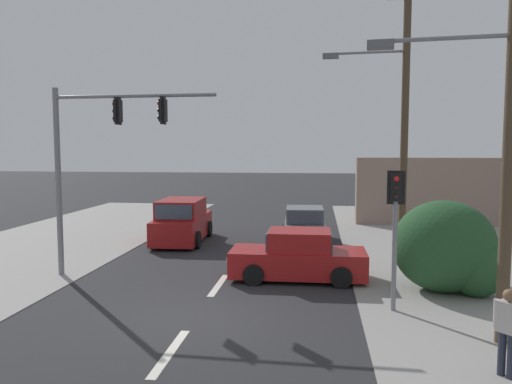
{
  "coord_description": "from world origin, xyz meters",
  "views": [
    {
      "loc": [
        2.92,
        -11.44,
        4.12
      ],
      "look_at": [
        1.01,
        4.0,
        2.74
      ],
      "focal_mm": 35.0,
      "sensor_mm": 36.0,
      "label": 1
    }
  ],
  "objects_px": {
    "suv_kerbside_parked": "(182,222)",
    "pedestrian_at_kerb": "(508,328)",
    "traffic_signal_mast": "(95,147)",
    "pedestal_signal_right_kerb": "(395,216)",
    "utility_pole_foreground_right": "(503,115)",
    "sedan_receding_far": "(305,227)",
    "sedan_oncoming_mid": "(298,257)",
    "utility_pole_midground_right": "(401,107)"
  },
  "relations": [
    {
      "from": "utility_pole_foreground_right",
      "to": "utility_pole_midground_right",
      "type": "distance_m",
      "value": 7.42
    },
    {
      "from": "pedestal_signal_right_kerb",
      "to": "pedestrian_at_kerb",
      "type": "height_order",
      "value": "pedestal_signal_right_kerb"
    },
    {
      "from": "utility_pole_midground_right",
      "to": "suv_kerbside_parked",
      "type": "bearing_deg",
      "value": 161.46
    },
    {
      "from": "suv_kerbside_parked",
      "to": "pedestrian_at_kerb",
      "type": "bearing_deg",
      "value": -52.24
    },
    {
      "from": "suv_kerbside_parked",
      "to": "pedestrian_at_kerb",
      "type": "distance_m",
      "value": 15.1
    },
    {
      "from": "sedan_receding_far",
      "to": "pedestal_signal_right_kerb",
      "type": "bearing_deg",
      "value": -74.29
    },
    {
      "from": "sedan_oncoming_mid",
      "to": "suv_kerbside_parked",
      "type": "xyz_separation_m",
      "value": [
        -5.28,
        5.64,
        0.18
      ]
    },
    {
      "from": "pedestal_signal_right_kerb",
      "to": "sedan_oncoming_mid",
      "type": "distance_m",
      "value": 4.11
    },
    {
      "from": "sedan_receding_far",
      "to": "pedestrian_at_kerb",
      "type": "relative_size",
      "value": 2.64
    },
    {
      "from": "utility_pole_midground_right",
      "to": "sedan_oncoming_mid",
      "type": "xyz_separation_m",
      "value": [
        -3.46,
        -2.71,
        -4.84
      ]
    },
    {
      "from": "pedestrian_at_kerb",
      "to": "pedestal_signal_right_kerb",
      "type": "bearing_deg",
      "value": 112.51
    },
    {
      "from": "sedan_receding_far",
      "to": "pedestrian_at_kerb",
      "type": "xyz_separation_m",
      "value": [
        3.92,
        -12.27,
        0.22
      ]
    },
    {
      "from": "sedan_oncoming_mid",
      "to": "suv_kerbside_parked",
      "type": "distance_m",
      "value": 7.73
    },
    {
      "from": "pedestal_signal_right_kerb",
      "to": "sedan_oncoming_mid",
      "type": "height_order",
      "value": "pedestal_signal_right_kerb"
    },
    {
      "from": "utility_pole_foreground_right",
      "to": "suv_kerbside_parked",
      "type": "xyz_separation_m",
      "value": [
        -9.59,
        10.26,
        -3.89
      ]
    },
    {
      "from": "suv_kerbside_parked",
      "to": "pedestrian_at_kerb",
      "type": "xyz_separation_m",
      "value": [
        9.25,
        -11.94,
        0.04
      ]
    },
    {
      "from": "utility_pole_midground_right",
      "to": "pedestal_signal_right_kerb",
      "type": "bearing_deg",
      "value": -99.83
    },
    {
      "from": "utility_pole_foreground_right",
      "to": "utility_pole_midground_right",
      "type": "xyz_separation_m",
      "value": [
        -0.85,
        7.33,
        0.77
      ]
    },
    {
      "from": "pedestal_signal_right_kerb",
      "to": "sedan_oncoming_mid",
      "type": "xyz_separation_m",
      "value": [
        -2.51,
        2.78,
        -1.71
      ]
    },
    {
      "from": "utility_pole_foreground_right",
      "to": "pedestrian_at_kerb",
      "type": "height_order",
      "value": "utility_pole_foreground_right"
    },
    {
      "from": "traffic_signal_mast",
      "to": "pedestal_signal_right_kerb",
      "type": "height_order",
      "value": "traffic_signal_mast"
    },
    {
      "from": "traffic_signal_mast",
      "to": "sedan_oncoming_mid",
      "type": "bearing_deg",
      "value": 4.0
    },
    {
      "from": "suv_kerbside_parked",
      "to": "sedan_oncoming_mid",
      "type": "bearing_deg",
      "value": -46.87
    },
    {
      "from": "utility_pole_foreground_right",
      "to": "traffic_signal_mast",
      "type": "distance_m",
      "value": 11.47
    },
    {
      "from": "utility_pole_midground_right",
      "to": "sedan_oncoming_mid",
      "type": "bearing_deg",
      "value": -141.91
    },
    {
      "from": "sedan_oncoming_mid",
      "to": "pedestrian_at_kerb",
      "type": "height_order",
      "value": "pedestrian_at_kerb"
    },
    {
      "from": "utility_pole_midground_right",
      "to": "suv_kerbside_parked",
      "type": "distance_m",
      "value": 10.33
    },
    {
      "from": "pedestrian_at_kerb",
      "to": "traffic_signal_mast",
      "type": "bearing_deg",
      "value": 150.45
    },
    {
      "from": "pedestal_signal_right_kerb",
      "to": "sedan_receding_far",
      "type": "bearing_deg",
      "value": 105.71
    },
    {
      "from": "utility_pole_foreground_right",
      "to": "pedestrian_at_kerb",
      "type": "bearing_deg",
      "value": -101.55
    },
    {
      "from": "pedestal_signal_right_kerb",
      "to": "sedan_receding_far",
      "type": "distance_m",
      "value": 9.25
    },
    {
      "from": "utility_pole_foreground_right",
      "to": "sedan_oncoming_mid",
      "type": "bearing_deg",
      "value": 133.0
    },
    {
      "from": "utility_pole_foreground_right",
      "to": "pedestal_signal_right_kerb",
      "type": "height_order",
      "value": "utility_pole_foreground_right"
    },
    {
      "from": "traffic_signal_mast",
      "to": "pedestrian_at_kerb",
      "type": "bearing_deg",
      "value": -29.55
    },
    {
      "from": "traffic_signal_mast",
      "to": "pedestal_signal_right_kerb",
      "type": "distance_m",
      "value": 9.33
    },
    {
      "from": "traffic_signal_mast",
      "to": "pedestrian_at_kerb",
      "type": "relative_size",
      "value": 3.68
    },
    {
      "from": "sedan_oncoming_mid",
      "to": "suv_kerbside_parked",
      "type": "height_order",
      "value": "suv_kerbside_parked"
    },
    {
      "from": "pedestal_signal_right_kerb",
      "to": "pedestrian_at_kerb",
      "type": "relative_size",
      "value": 2.18
    },
    {
      "from": "traffic_signal_mast",
      "to": "pedestal_signal_right_kerb",
      "type": "xyz_separation_m",
      "value": [
        8.86,
        -2.33,
        -1.73
      ]
    },
    {
      "from": "utility_pole_midground_right",
      "to": "pedestal_signal_right_kerb",
      "type": "height_order",
      "value": "utility_pole_midground_right"
    },
    {
      "from": "sedan_receding_far",
      "to": "utility_pole_midground_right",
      "type": "bearing_deg",
      "value": -43.75
    },
    {
      "from": "pedestrian_at_kerb",
      "to": "suv_kerbside_parked",
      "type": "bearing_deg",
      "value": 127.76
    }
  ]
}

